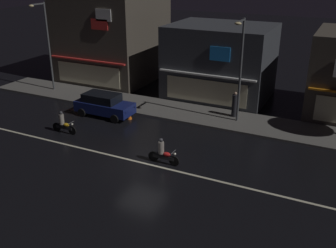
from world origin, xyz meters
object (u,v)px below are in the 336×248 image
(pedestrian_on_sidewalk, at_px, (235,105))
(motorcycle_following, at_px, (63,124))
(streetlamp_west, at_px, (46,40))
(motorcycle_lead, at_px, (163,153))
(traffic_cone, at_px, (129,115))
(parked_car_near_kerb, at_px, (104,104))
(streetlamp_mid, at_px, (240,63))

(pedestrian_on_sidewalk, bearing_deg, motorcycle_following, -159.54)
(streetlamp_west, distance_m, motorcycle_lead, 16.82)
(streetlamp_west, xyz_separation_m, traffic_cone, (9.44, -2.59, -4.19))
(parked_car_near_kerb, bearing_deg, streetlamp_mid, -163.04)
(pedestrian_on_sidewalk, bearing_deg, traffic_cone, -170.81)
(parked_car_near_kerb, xyz_separation_m, motorcycle_lead, (7.15, -4.67, -0.24))
(streetlamp_mid, relative_size, motorcycle_following, 3.71)
(motorcycle_lead, relative_size, motorcycle_following, 1.00)
(streetlamp_mid, height_order, traffic_cone, streetlamp_mid)
(parked_car_near_kerb, bearing_deg, pedestrian_on_sidewalk, -157.10)
(pedestrian_on_sidewalk, distance_m, traffic_cone, 7.60)
(streetlamp_mid, xyz_separation_m, motorcycle_following, (-9.78, -6.57, -3.67))
(parked_car_near_kerb, distance_m, motorcycle_following, 3.84)
(pedestrian_on_sidewalk, relative_size, parked_car_near_kerb, 0.43)
(parked_car_near_kerb, bearing_deg, traffic_cone, -173.82)
(streetlamp_west, height_order, streetlamp_mid, streetlamp_west)
(streetlamp_mid, bearing_deg, pedestrian_on_sidewalk, 114.76)
(pedestrian_on_sidewalk, xyz_separation_m, motorcycle_lead, (-1.59, -8.36, -0.35))
(pedestrian_on_sidewalk, xyz_separation_m, motorcycle_following, (-9.36, -7.47, -0.35))
(streetlamp_mid, relative_size, pedestrian_on_sidewalk, 3.82)
(motorcycle_lead, distance_m, traffic_cone, 7.10)
(motorcycle_lead, bearing_deg, streetlamp_mid, 73.28)
(motorcycle_lead, bearing_deg, traffic_cone, 134.74)
(parked_car_near_kerb, xyz_separation_m, traffic_cone, (2.01, 0.22, -0.59))
(motorcycle_lead, distance_m, motorcycle_following, 7.82)
(streetlamp_west, height_order, parked_car_near_kerb, streetlamp_west)
(pedestrian_on_sidewalk, xyz_separation_m, parked_car_near_kerb, (-8.74, -3.69, -0.12))
(traffic_cone, bearing_deg, streetlamp_mid, 19.82)
(motorcycle_lead, relative_size, traffic_cone, 3.45)
(streetlamp_west, bearing_deg, traffic_cone, -15.38)
(streetlamp_west, distance_m, pedestrian_on_sidewalk, 16.56)
(motorcycle_following, bearing_deg, streetlamp_mid, 31.22)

